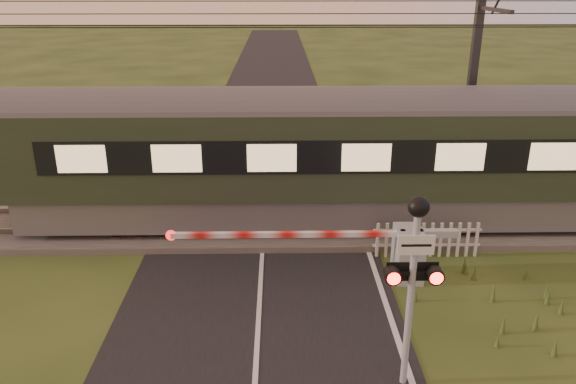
{
  "coord_description": "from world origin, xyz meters",
  "views": [
    {
      "loc": [
        0.44,
        -8.08,
        6.65
      ],
      "look_at": [
        0.64,
        3.2,
        2.32
      ],
      "focal_mm": 35.0,
      "sensor_mm": 36.0,
      "label": 1
    }
  ],
  "objects_px": {
    "catenary_mast": "(473,79)",
    "crossing_signal": "(414,260)",
    "boom_gate": "(397,251)",
    "picket_fence": "(427,240)"
  },
  "relations": [
    {
      "from": "boom_gate",
      "to": "crossing_signal",
      "type": "bearing_deg",
      "value": -99.04
    },
    {
      "from": "boom_gate",
      "to": "crossing_signal",
      "type": "xyz_separation_m",
      "value": [
        -0.59,
        -3.72,
        1.74
      ]
    },
    {
      "from": "crossing_signal",
      "to": "catenary_mast",
      "type": "height_order",
      "value": "catenary_mast"
    },
    {
      "from": "catenary_mast",
      "to": "boom_gate",
      "type": "bearing_deg",
      "value": -121.07
    },
    {
      "from": "boom_gate",
      "to": "crossing_signal",
      "type": "height_order",
      "value": "crossing_signal"
    },
    {
      "from": "crossing_signal",
      "to": "picket_fence",
      "type": "relative_size",
      "value": 1.28
    },
    {
      "from": "picket_fence",
      "to": "catenary_mast",
      "type": "relative_size",
      "value": 0.38
    },
    {
      "from": "crossing_signal",
      "to": "picket_fence",
      "type": "xyz_separation_m",
      "value": [
        1.57,
        4.74,
        -1.94
      ]
    },
    {
      "from": "catenary_mast",
      "to": "crossing_signal",
      "type": "bearing_deg",
      "value": -112.6
    },
    {
      "from": "boom_gate",
      "to": "catenary_mast",
      "type": "distance_m",
      "value": 6.76
    }
  ]
}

